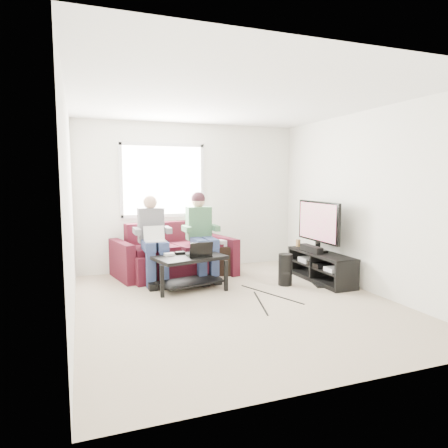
# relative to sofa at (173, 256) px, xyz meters

# --- Properties ---
(floor) EXTENTS (4.50, 4.50, 0.00)m
(floor) POSITION_rel_sofa_xyz_m (0.43, -1.82, -0.32)
(floor) COLOR #B6A08E
(floor) RESTS_ON ground
(ceiling) EXTENTS (4.50, 4.50, 0.00)m
(ceiling) POSITION_rel_sofa_xyz_m (0.43, -1.82, 2.28)
(ceiling) COLOR white
(ceiling) RESTS_ON wall_back
(wall_back) EXTENTS (4.50, 0.00, 4.50)m
(wall_back) POSITION_rel_sofa_xyz_m (0.43, 0.43, 0.98)
(wall_back) COLOR white
(wall_back) RESTS_ON floor
(wall_front) EXTENTS (4.50, 0.00, 4.50)m
(wall_front) POSITION_rel_sofa_xyz_m (0.43, -4.07, 0.98)
(wall_front) COLOR white
(wall_front) RESTS_ON floor
(wall_left) EXTENTS (0.00, 4.50, 4.50)m
(wall_left) POSITION_rel_sofa_xyz_m (-1.57, -1.82, 0.98)
(wall_left) COLOR white
(wall_left) RESTS_ON floor
(wall_right) EXTENTS (0.00, 4.50, 4.50)m
(wall_right) POSITION_rel_sofa_xyz_m (2.43, -1.82, 0.98)
(wall_right) COLOR white
(wall_right) RESTS_ON floor
(window) EXTENTS (1.48, 0.04, 1.28)m
(window) POSITION_rel_sofa_xyz_m (-0.07, 0.41, 1.28)
(window) COLOR white
(window) RESTS_ON wall_back
(sofa) EXTENTS (2.06, 1.20, 0.88)m
(sofa) POSITION_rel_sofa_xyz_m (0.00, 0.00, 0.00)
(sofa) COLOR #47111F
(sofa) RESTS_ON floor
(person_left) EXTENTS (0.40, 0.70, 1.37)m
(person_left) POSITION_rel_sofa_xyz_m (-0.40, -0.34, 0.43)
(person_left) COLOR navy
(person_left) RESTS_ON sofa
(person_right) EXTENTS (0.40, 0.71, 1.41)m
(person_right) POSITION_rel_sofa_xyz_m (0.40, -0.32, 0.49)
(person_right) COLOR navy
(person_right) RESTS_ON sofa
(laptop_silver) EXTENTS (0.38, 0.32, 0.24)m
(laptop_silver) POSITION_rel_sofa_xyz_m (-0.40, -0.53, 0.41)
(laptop_silver) COLOR silver
(laptop_silver) RESTS_ON person_left
(coffee_table) EXTENTS (1.11, 0.83, 0.50)m
(coffee_table) POSITION_rel_sofa_xyz_m (0.03, -0.95, 0.04)
(coffee_table) COLOR black
(coffee_table) RESTS_ON floor
(laptop_black) EXTENTS (0.38, 0.31, 0.24)m
(laptop_black) POSITION_rel_sofa_xyz_m (0.15, -1.03, 0.29)
(laptop_black) COLOR black
(laptop_black) RESTS_ON coffee_table
(controller_a) EXTENTS (0.15, 0.10, 0.04)m
(controller_a) POSITION_rel_sofa_xyz_m (-0.25, -0.83, 0.19)
(controller_a) COLOR silver
(controller_a) RESTS_ON coffee_table
(controller_b) EXTENTS (0.15, 0.10, 0.04)m
(controller_b) POSITION_rel_sofa_xyz_m (-0.07, -0.77, 0.19)
(controller_b) COLOR black
(controller_b) RESTS_ON coffee_table
(controller_c) EXTENTS (0.16, 0.12, 0.04)m
(controller_c) POSITION_rel_sofa_xyz_m (0.33, -0.80, 0.19)
(controller_c) COLOR gray
(controller_c) RESTS_ON coffee_table
(tv_stand) EXTENTS (0.43, 1.39, 0.46)m
(tv_stand) POSITION_rel_sofa_xyz_m (2.13, -1.20, -0.12)
(tv_stand) COLOR black
(tv_stand) RESTS_ON floor
(tv) EXTENTS (0.12, 1.10, 0.81)m
(tv) POSITION_rel_sofa_xyz_m (2.13, -1.10, 0.60)
(tv) COLOR black
(tv) RESTS_ON tv_stand
(soundbar) EXTENTS (0.12, 0.50, 0.10)m
(soundbar) POSITION_rel_sofa_xyz_m (2.01, -1.10, 0.19)
(soundbar) COLOR black
(soundbar) RESTS_ON tv_stand
(drink_cup) EXTENTS (0.08, 0.08, 0.12)m
(drink_cup) POSITION_rel_sofa_xyz_m (2.08, -0.57, 0.20)
(drink_cup) COLOR olive
(drink_cup) RESTS_ON tv_stand
(console_white) EXTENTS (0.30, 0.22, 0.06)m
(console_white) POSITION_rel_sofa_xyz_m (2.13, -1.60, -0.05)
(console_white) COLOR silver
(console_white) RESTS_ON tv_stand
(console_grey) EXTENTS (0.34, 0.26, 0.08)m
(console_grey) POSITION_rel_sofa_xyz_m (2.13, -0.90, -0.04)
(console_grey) COLOR gray
(console_grey) RESTS_ON tv_stand
(console_black) EXTENTS (0.38, 0.30, 0.07)m
(console_black) POSITION_rel_sofa_xyz_m (2.13, -1.25, -0.04)
(console_black) COLOR black
(console_black) RESTS_ON tv_stand
(subwoofer) EXTENTS (0.21, 0.21, 0.48)m
(subwoofer) POSITION_rel_sofa_xyz_m (1.46, -1.24, -0.08)
(subwoofer) COLOR black
(subwoofer) RESTS_ON floor
(keyboard_floor) EXTENTS (0.30, 0.52, 0.03)m
(keyboard_floor) POSITION_rel_sofa_xyz_m (1.98, -1.36, -0.31)
(keyboard_floor) COLOR black
(keyboard_floor) RESTS_ON floor
(end_table) EXTENTS (0.33, 0.33, 0.59)m
(end_table) POSITION_rel_sofa_xyz_m (0.84, -0.26, -0.06)
(end_table) COLOR black
(end_table) RESTS_ON floor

